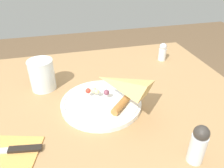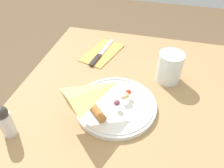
# 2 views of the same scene
# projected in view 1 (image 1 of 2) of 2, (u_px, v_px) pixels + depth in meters

# --- Properties ---
(dining_table) EXTENTS (1.01, 0.82, 0.77)m
(dining_table) POSITION_uv_depth(u_px,v_px,m) (103.00, 122.00, 0.83)
(dining_table) COLOR #A87F51
(dining_table) RESTS_ON ground_plane
(plate_pizza) EXTENTS (0.26, 0.26, 0.05)m
(plate_pizza) POSITION_uv_depth(u_px,v_px,m) (101.00, 102.00, 0.72)
(plate_pizza) COLOR white
(plate_pizza) RESTS_ON dining_table
(milk_glass) EXTENTS (0.09, 0.09, 0.11)m
(milk_glass) POSITION_uv_depth(u_px,v_px,m) (42.00, 76.00, 0.79)
(milk_glass) COLOR white
(milk_glass) RESTS_ON dining_table
(butter_knife) EXTENTS (0.22, 0.05, 0.01)m
(butter_knife) POSITION_uv_depth(u_px,v_px,m) (3.00, 151.00, 0.55)
(butter_knife) COLOR black
(butter_knife) RESTS_ON napkin_folded
(salt_shaker) EXTENTS (0.03, 0.03, 0.08)m
(salt_shaker) POSITION_uv_depth(u_px,v_px,m) (163.00, 52.00, 1.00)
(salt_shaker) COLOR silver
(salt_shaker) RESTS_ON dining_table
(pepper_shaker) EXTENTS (0.04, 0.04, 0.11)m
(pepper_shaker) POSITION_uv_depth(u_px,v_px,m) (198.00, 144.00, 0.51)
(pepper_shaker) COLOR silver
(pepper_shaker) RESTS_ON dining_table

